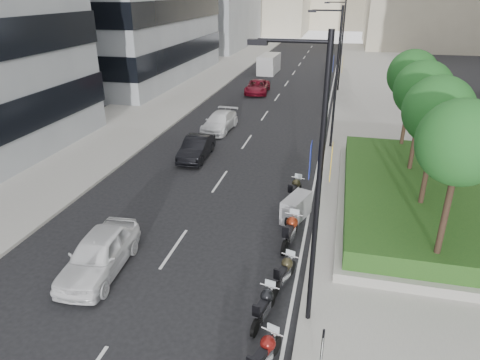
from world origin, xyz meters
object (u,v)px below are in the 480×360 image
(lamp_post_0, at_px, (314,178))
(lamp_post_2, at_px, (341,41))
(motorcycle_3, at_px, (284,272))
(motorcycle_6, at_px, (295,189))
(car_b, at_px, (196,148))
(motorcycle_1, at_px, (264,355))
(motorcycle_4, at_px, (290,231))
(lamp_post_1, at_px, (335,72))
(motorcycle_2, at_px, (264,306))
(motorcycle_5, at_px, (296,208))
(car_c, at_px, (220,122))
(delivery_van, at_px, (269,65))
(car_d, at_px, (257,87))
(car_a, at_px, (99,253))

(lamp_post_0, height_order, lamp_post_2, same)
(motorcycle_3, bearing_deg, lamp_post_2, 14.35)
(motorcycle_6, distance_m, car_b, 8.05)
(motorcycle_1, xyz_separation_m, motorcycle_4, (-0.12, 6.74, 0.06))
(lamp_post_1, height_order, motorcycle_2, lamp_post_1)
(lamp_post_0, distance_m, lamp_post_1, 17.00)
(motorcycle_5, distance_m, motorcycle_6, 2.06)
(motorcycle_2, distance_m, car_c, 20.58)
(motorcycle_1, bearing_deg, motorcycle_4, 19.41)
(motorcycle_2, distance_m, motorcycle_4, 4.72)
(motorcycle_1, bearing_deg, motorcycle_5, 19.21)
(motorcycle_1, bearing_deg, delivery_van, 28.09)
(car_c, bearing_deg, delivery_van, 93.86)
(motorcycle_1, distance_m, motorcycle_6, 11.01)
(motorcycle_4, xyz_separation_m, motorcycle_5, (-0.01, 2.22, -0.05))
(lamp_post_0, xyz_separation_m, delivery_van, (-8.79, 43.97, -4.01))
(car_d, bearing_deg, lamp_post_2, 15.71)
(motorcycle_4, xyz_separation_m, car_a, (-6.78, -3.54, 0.15))
(motorcycle_4, relative_size, car_a, 0.51)
(delivery_van, bearing_deg, car_b, -86.61)
(motorcycle_2, xyz_separation_m, car_c, (-6.99, 19.36, 0.13))
(motorcycle_4, distance_m, car_a, 7.65)
(motorcycle_2, height_order, motorcycle_5, motorcycle_5)
(car_c, height_order, delivery_van, delivery_van)
(motorcycle_1, distance_m, car_a, 7.61)
(lamp_post_1, bearing_deg, motorcycle_5, -95.60)
(motorcycle_3, relative_size, delivery_van, 0.35)
(motorcycle_6, height_order, car_b, car_b)
(motorcycle_6, distance_m, delivery_van, 36.03)
(lamp_post_2, bearing_deg, motorcycle_1, -91.36)
(motorcycle_5, height_order, motorcycle_6, motorcycle_5)
(lamp_post_0, distance_m, motorcycle_3, 4.93)
(motorcycle_3, distance_m, car_b, 13.48)
(motorcycle_1, height_order, delivery_van, delivery_van)
(lamp_post_0, height_order, car_d, lamp_post_0)
(delivery_van, bearing_deg, motorcycle_1, -78.26)
(motorcycle_4, relative_size, motorcycle_6, 1.14)
(lamp_post_2, bearing_deg, delivery_van, 134.43)
(car_d, bearing_deg, lamp_post_0, -79.50)
(motorcycle_2, bearing_deg, motorcycle_4, 8.21)
(lamp_post_0, relative_size, lamp_post_2, 1.00)
(motorcycle_3, relative_size, car_a, 0.43)
(delivery_van, bearing_deg, lamp_post_0, -76.66)
(lamp_post_2, bearing_deg, motorcycle_2, -92.02)
(motorcycle_3, bearing_deg, lamp_post_0, -137.69)
(lamp_post_1, height_order, delivery_van, lamp_post_1)
(motorcycle_4, height_order, motorcycle_6, motorcycle_4)
(motorcycle_5, height_order, car_a, car_a)
(motorcycle_3, xyz_separation_m, car_d, (-7.07, 30.54, 0.14))
(motorcycle_5, distance_m, car_b, 9.55)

